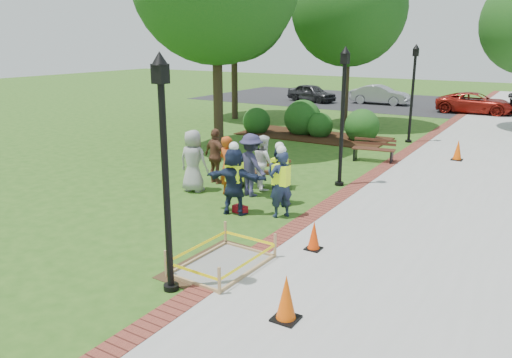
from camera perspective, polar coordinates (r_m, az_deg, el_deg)
The scene contains 33 objects.
ground at distance 12.37m, azimuth -4.91°, elevation -5.42°, with size 100.00×100.00×0.00m, color #285116.
sidewalk at distance 19.84m, azimuth 25.20°, elevation 1.26°, with size 6.00×60.00×0.02m, color #9E9E99.
brick_edging at distance 20.41m, azimuth 16.16°, elevation 2.53°, with size 0.50×60.00×0.03m, color maroon.
mulch_bed at distance 23.86m, azimuth 6.47°, elevation 4.90°, with size 7.00×3.00×0.05m, color #381E0F.
parking_lot at distance 37.16m, azimuth 20.83°, elevation 7.82°, with size 36.00×12.00×0.01m, color black.
wet_concrete_pad at distance 10.16m, azimuth -3.82°, elevation -8.81°, with size 1.78×2.36×0.55m.
bench_near at distance 15.44m, azimuth 0.98°, elevation 0.01°, with size 1.66×1.08×0.86m.
bench_far at distance 19.25m, azimuth 13.26°, elevation 2.74°, with size 1.62×0.76×0.84m.
cone_front at distance 8.31m, azimuth 3.47°, elevation -13.52°, with size 0.41×0.41×0.82m.
cone_back at distance 10.96m, azimuth 6.63°, elevation -6.52°, with size 0.34×0.34×0.66m.
cone_far at distance 20.36m, azimuth 22.06°, elevation 3.02°, with size 0.40×0.40×0.79m.
toolbox at distance 13.25m, azimuth -1.84°, elevation -3.47°, with size 0.39×0.21×0.19m, color maroon.
lamp_near at distance 8.66m, azimuth -10.40°, elevation 2.33°, with size 0.28×0.28×4.26m.
lamp_mid at distance 15.45m, azimuth 9.90°, elevation 8.16°, with size 0.28×0.28×4.26m.
lamp_far at distance 23.04m, azimuth 17.51°, elevation 10.09°, with size 0.28×0.28×4.26m.
tree_back at distance 26.67m, azimuth 10.58°, elevation 18.63°, with size 5.75×5.75×8.82m.
tree_far at distance 28.95m, azimuth -2.57°, elevation 19.28°, with size 6.22×6.22×9.38m.
shrub_a at distance 24.63m, azimuth 0.06°, elevation 5.29°, with size 1.35×1.35×1.35m, color #164D18.
shrub_b at distance 24.47m, azimuth 5.30°, elevation 5.16°, with size 1.79×1.79×1.79m, color #164D18.
shrub_c at distance 23.84m, azimuth 7.26°, elevation 4.82°, with size 1.23×1.23×1.23m, color #164D18.
shrub_d at distance 23.24m, azimuth 11.92°, elevation 4.33°, with size 1.56×1.56×1.56m, color #164D18.
shrub_e at distance 25.12m, azimuth 7.40°, elevation 5.37°, with size 0.88×0.88×0.88m, color #164D18.
casual_person_a at distance 15.01m, azimuth -7.18°, elevation 2.05°, with size 0.64×0.45×1.87m.
casual_person_b at distance 14.54m, azimuth -3.26°, elevation 1.49°, with size 0.64×0.51×1.77m.
casual_person_c at distance 15.17m, azimuth 0.92°, elevation 1.92°, with size 0.61×0.63×1.67m.
casual_person_d at distance 15.83m, azimuth -4.62°, elevation 2.61°, with size 0.64×0.51×1.75m.
casual_person_e at distance 14.46m, azimuth -0.56°, elevation 1.59°, with size 0.68×0.54×1.84m.
hivis_worker_a at distance 12.94m, azimuth -2.50°, elevation 0.03°, with size 0.64×0.49×1.93m.
hivis_worker_b at distance 12.72m, azimuth 2.87°, elevation -0.34°, with size 0.62×0.66×1.89m.
hivis_worker_c at distance 13.75m, azimuth 2.67°, elevation 0.66°, with size 0.56×0.41×1.76m.
parked_car_a at distance 37.40m, azimuth 6.34°, elevation 8.77°, with size 4.28×1.86×1.39m, color #262629.
parked_car_b at distance 36.81m, azimuth 13.91°, elevation 8.30°, with size 4.41×1.92×1.44m, color #95959A.
parked_car_c at distance 34.08m, azimuth 23.66°, elevation 6.89°, with size 4.26×1.85×1.39m, color maroon.
Camera 1 is at (6.92, -9.24, 4.44)m, focal length 35.00 mm.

